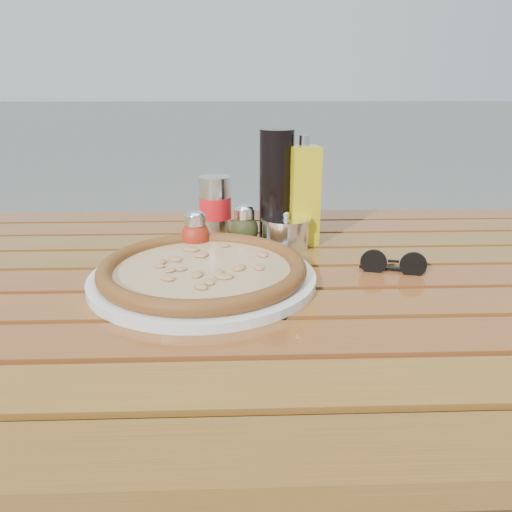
{
  "coord_description": "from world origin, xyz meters",
  "views": [
    {
      "loc": [
        -0.03,
        -0.76,
        1.05
      ],
      "look_at": [
        0.0,
        0.02,
        0.78
      ],
      "focal_mm": 35.0,
      "sensor_mm": 36.0,
      "label": 1
    }
  ],
  "objects_px": {
    "pepper_shaker": "(195,233)",
    "oregano_shaker": "(244,226)",
    "table": "(256,319)",
    "parmesan_tin": "(286,232)",
    "pizza": "(203,269)",
    "sunglasses": "(393,264)",
    "plate": "(203,278)",
    "olive_oil_cruet": "(303,195)",
    "dark_bottle": "(276,187)",
    "soda_can": "(215,206)"
  },
  "relations": [
    {
      "from": "pizza",
      "to": "soda_can",
      "type": "bearing_deg",
      "value": 88.11
    },
    {
      "from": "pizza",
      "to": "dark_bottle",
      "type": "distance_m",
      "value": 0.26
    },
    {
      "from": "sunglasses",
      "to": "oregano_shaker",
      "type": "bearing_deg",
      "value": 160.15
    },
    {
      "from": "table",
      "to": "parmesan_tin",
      "type": "xyz_separation_m",
      "value": [
        0.06,
        0.16,
        0.11
      ]
    },
    {
      "from": "table",
      "to": "soda_can",
      "type": "relative_size",
      "value": 11.67
    },
    {
      "from": "pepper_shaker",
      "to": "plate",
      "type": "bearing_deg",
      "value": -81.27
    },
    {
      "from": "table",
      "to": "pizza",
      "type": "bearing_deg",
      "value": -168.72
    },
    {
      "from": "pepper_shaker",
      "to": "oregano_shaker",
      "type": "xyz_separation_m",
      "value": [
        0.09,
        0.05,
        0.0
      ]
    },
    {
      "from": "dark_bottle",
      "to": "olive_oil_cruet",
      "type": "relative_size",
      "value": 1.05
    },
    {
      "from": "plate",
      "to": "dark_bottle",
      "type": "relative_size",
      "value": 1.64
    },
    {
      "from": "dark_bottle",
      "to": "soda_can",
      "type": "distance_m",
      "value": 0.15
    },
    {
      "from": "table",
      "to": "plate",
      "type": "xyz_separation_m",
      "value": [
        -0.09,
        -0.02,
        0.08
      ]
    },
    {
      "from": "plate",
      "to": "pepper_shaker",
      "type": "relative_size",
      "value": 4.39
    },
    {
      "from": "soda_can",
      "to": "olive_oil_cruet",
      "type": "distance_m",
      "value": 0.19
    },
    {
      "from": "soda_can",
      "to": "plate",
      "type": "bearing_deg",
      "value": -91.89
    },
    {
      "from": "oregano_shaker",
      "to": "parmesan_tin",
      "type": "bearing_deg",
      "value": -14.54
    },
    {
      "from": "olive_oil_cruet",
      "to": "table",
      "type": "bearing_deg",
      "value": -117.7
    },
    {
      "from": "soda_can",
      "to": "dark_bottle",
      "type": "bearing_deg",
      "value": -28.3
    },
    {
      "from": "dark_bottle",
      "to": "parmesan_tin",
      "type": "height_order",
      "value": "dark_bottle"
    },
    {
      "from": "table",
      "to": "pepper_shaker",
      "type": "xyz_separation_m",
      "value": [
        -0.11,
        0.13,
        0.11
      ]
    },
    {
      "from": "pizza",
      "to": "oregano_shaker",
      "type": "bearing_deg",
      "value": 70.53
    },
    {
      "from": "pepper_shaker",
      "to": "olive_oil_cruet",
      "type": "relative_size",
      "value": 0.39
    },
    {
      "from": "olive_oil_cruet",
      "to": "parmesan_tin",
      "type": "bearing_deg",
      "value": -142.48
    },
    {
      "from": "pepper_shaker",
      "to": "soda_can",
      "type": "xyz_separation_m",
      "value": [
        0.03,
        0.13,
        0.02
      ]
    },
    {
      "from": "oregano_shaker",
      "to": "sunglasses",
      "type": "xyz_separation_m",
      "value": [
        0.25,
        -0.17,
        -0.02
      ]
    },
    {
      "from": "table",
      "to": "soda_can",
      "type": "bearing_deg",
      "value": 106.43
    },
    {
      "from": "soda_can",
      "to": "parmesan_tin",
      "type": "xyz_separation_m",
      "value": [
        0.14,
        -0.1,
        -0.03
      ]
    },
    {
      "from": "pepper_shaker",
      "to": "dark_bottle",
      "type": "relative_size",
      "value": 0.37
    },
    {
      "from": "oregano_shaker",
      "to": "sunglasses",
      "type": "distance_m",
      "value": 0.3
    },
    {
      "from": "oregano_shaker",
      "to": "parmesan_tin",
      "type": "height_order",
      "value": "oregano_shaker"
    },
    {
      "from": "table",
      "to": "parmesan_tin",
      "type": "bearing_deg",
      "value": 68.42
    },
    {
      "from": "pizza",
      "to": "olive_oil_cruet",
      "type": "bearing_deg",
      "value": 47.73
    },
    {
      "from": "pepper_shaker",
      "to": "parmesan_tin",
      "type": "distance_m",
      "value": 0.17
    },
    {
      "from": "plate",
      "to": "sunglasses",
      "type": "bearing_deg",
      "value": 5.2
    },
    {
      "from": "oregano_shaker",
      "to": "sunglasses",
      "type": "bearing_deg",
      "value": -34.11
    },
    {
      "from": "plate",
      "to": "pepper_shaker",
      "type": "xyz_separation_m",
      "value": [
        -0.02,
        0.15,
        0.03
      ]
    },
    {
      "from": "table",
      "to": "sunglasses",
      "type": "distance_m",
      "value": 0.25
    },
    {
      "from": "pizza",
      "to": "dark_bottle",
      "type": "height_order",
      "value": "dark_bottle"
    },
    {
      "from": "olive_oil_cruet",
      "to": "pepper_shaker",
      "type": "bearing_deg",
      "value": -165.9
    },
    {
      "from": "plate",
      "to": "olive_oil_cruet",
      "type": "bearing_deg",
      "value": 47.73
    },
    {
      "from": "pizza",
      "to": "soda_can",
      "type": "height_order",
      "value": "soda_can"
    },
    {
      "from": "table",
      "to": "olive_oil_cruet",
      "type": "height_order",
      "value": "olive_oil_cruet"
    },
    {
      "from": "pizza",
      "to": "sunglasses",
      "type": "relative_size",
      "value": 3.38
    },
    {
      "from": "pizza",
      "to": "parmesan_tin",
      "type": "bearing_deg",
      "value": 49.64
    },
    {
      "from": "parmesan_tin",
      "to": "sunglasses",
      "type": "xyz_separation_m",
      "value": [
        0.17,
        -0.15,
        -0.01
      ]
    },
    {
      "from": "table",
      "to": "oregano_shaker",
      "type": "xyz_separation_m",
      "value": [
        -0.02,
        0.18,
        0.11
      ]
    },
    {
      "from": "oregano_shaker",
      "to": "parmesan_tin",
      "type": "distance_m",
      "value": 0.08
    },
    {
      "from": "plate",
      "to": "pepper_shaker",
      "type": "bearing_deg",
      "value": 98.73
    },
    {
      "from": "pizza",
      "to": "parmesan_tin",
      "type": "height_order",
      "value": "parmesan_tin"
    },
    {
      "from": "plate",
      "to": "table",
      "type": "bearing_deg",
      "value": 11.28
    }
  ]
}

